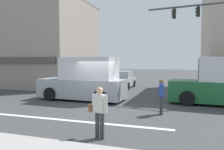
{
  "coord_description": "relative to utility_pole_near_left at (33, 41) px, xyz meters",
  "views": [
    {
      "loc": [
        4.71,
        -11.54,
        2.47
      ],
      "look_at": [
        0.33,
        2.0,
        1.6
      ],
      "focal_mm": 35.0,
      "sensor_mm": 36.0,
      "label": 1
    }
  ],
  "objects": [
    {
      "name": "ground_plane",
      "position": [
        8.34,
        -5.35,
        -4.34
      ],
      "size": [
        120.0,
        120.0,
        0.0
      ],
      "primitive_type": "plane",
      "color": "#3D3D3F"
    },
    {
      "name": "box_truck_approaching_near",
      "position": [
        7.07,
        -4.15,
        -3.09
      ],
      "size": [
        5.69,
        2.44,
        2.75
      ],
      "color": "#999EA3",
      "rests_on": "ground"
    },
    {
      "name": "pedestrian_mid_crossing",
      "position": [
        12.14,
        -6.6,
        -3.39
      ],
      "size": [
        0.26,
        0.57,
        1.67
      ],
      "color": "#333338",
      "rests_on": "ground"
    },
    {
      "name": "building_left_block",
      "position": [
        -3.04,
        3.01,
        -0.02
      ],
      "size": [
        13.35,
        9.12,
        8.65
      ],
      "color": "gray",
      "rests_on": "ground"
    },
    {
      "name": "utility_pole_far_right",
      "position": [
        15.89,
        1.76,
        -0.11
      ],
      "size": [
        1.4,
        0.22,
        8.17
      ],
      "color": "brown",
      "rests_on": "ground"
    },
    {
      "name": "lane_marking_stripe",
      "position": [
        8.34,
        -8.85,
        -4.34
      ],
      "size": [
        9.0,
        0.24,
        0.01
      ],
      "primitive_type": "cube",
      "color": "silver",
      "rests_on": "ground"
    },
    {
      "name": "traffic_light_mast",
      "position": [
        14.61,
        -2.35,
        -0.17
      ],
      "size": [
        4.87,
        0.7,
        6.2
      ],
      "color": "#47474C",
      "rests_on": "ground"
    },
    {
      "name": "sedan_parked_curbside",
      "position": [
        7.65,
        3.04,
        -3.63
      ],
      "size": [
        1.9,
        4.11,
        1.58
      ],
      "color": "#999EA3",
      "rests_on": "ground"
    },
    {
      "name": "utility_pole_near_left",
      "position": [
        0.0,
        0.0,
        0.0
      ],
      "size": [
        1.4,
        0.22,
        8.38
      ],
      "color": "brown",
      "rests_on": "ground"
    },
    {
      "name": "pedestrian_foreground_with_bag",
      "position": [
        10.54,
        -10.48,
        -3.39
      ],
      "size": [
        0.67,
        0.4,
        1.67
      ],
      "color": "#333338",
      "rests_on": "ground"
    }
  ]
}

